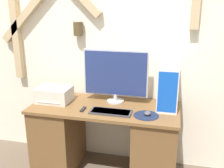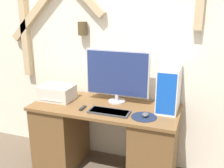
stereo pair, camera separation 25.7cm
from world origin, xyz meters
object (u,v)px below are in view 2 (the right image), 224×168
mouse (145,115)px  computer_tower (169,88)px  printer (57,93)px  keyboard (109,112)px  remote_control (83,108)px  monitor (117,75)px

mouse → computer_tower: computer_tower is taller
computer_tower → printer: (-1.17, -0.12, -0.14)m
keyboard → printer: (-0.66, 0.16, 0.07)m
keyboard → computer_tower: bearing=28.3°
computer_tower → printer: 1.18m
computer_tower → printer: size_ratio=1.25×
mouse → remote_control: size_ratio=0.70×
keyboard → computer_tower: 0.62m
printer → monitor: bearing=13.1°
keyboard → mouse: 0.35m
mouse → printer: 1.01m
mouse → remote_control: bearing=-178.4°
keyboard → mouse: (0.35, 0.02, 0.01)m
printer → remote_control: 0.41m
keyboard → mouse: bearing=3.4°
mouse → computer_tower: 0.36m
monitor → keyboard: (0.02, -0.30, -0.29)m
monitor → printer: size_ratio=1.94×
monitor → remote_control: bearing=-130.8°
mouse → printer: printer is taller
keyboard → computer_tower: (0.52, 0.28, 0.21)m
keyboard → remote_control: size_ratio=3.60×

